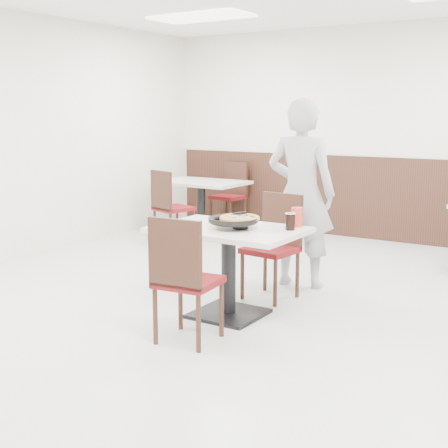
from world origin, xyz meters
The scene contains 20 objects.
floor centered at (0.00, 0.00, 0.00)m, with size 7.00×7.00×0.00m, color #ABABA7.
wall_back centered at (0.00, 3.50, 1.40)m, with size 6.00×0.04×2.80m, color silver.
wainscot_back centered at (0.00, 3.48, 0.55)m, with size 5.90×0.03×1.10m, color black.
fluo_panel_c centered at (-1.50, 1.80, 2.78)m, with size 1.20×0.60×0.02m, color white.
main_table centered at (0.18, -0.25, 0.38)m, with size 1.20×0.80×0.75m, color beige, non-canonical shape.
chair_near centered at (0.24, -0.90, 0.47)m, with size 0.42×0.42×0.95m, color black, non-canonical shape.
chair_far centered at (0.23, 0.37, 0.47)m, with size 0.42×0.42×0.95m, color black, non-canonical shape.
trivet centered at (0.28, -0.24, 0.77)m, with size 0.13×0.13×0.04m, color black.
pizza_pan centered at (0.23, -0.26, 0.79)m, with size 0.32×0.32×0.01m, color black.
pizza centered at (0.26, -0.21, 0.81)m, with size 0.30×0.30×0.02m, color #BE9143.
pizza_server centered at (0.23, -0.22, 0.84)m, with size 0.07×0.09×0.00m, color silver.
napkin centered at (-0.21, -0.40, 0.75)m, with size 0.16×0.16×0.00m, color white.
side_plate centered at (-0.19, -0.34, 0.76)m, with size 0.20×0.20×0.01m, color white.
fork centered at (-0.18, -0.39, 0.77)m, with size 0.02×0.17×0.00m, color silver.
cola_glass centered at (0.65, -0.07, 0.81)m, with size 0.08×0.08×0.13m, color black.
red_cup centered at (0.63, 0.09, 0.83)m, with size 0.10×0.10×0.16m, color red.
diner_person centered at (0.27, 0.91, 0.91)m, with size 0.66×0.43×1.82m, color #A2A1A6.
bg_table_left centered at (-2.00, 2.49, 0.38)m, with size 1.20×0.80×0.75m, color beige, non-canonical shape.
bg_chair_left_near centered at (-2.00, 1.87, 0.47)m, with size 0.42×0.42×0.95m, color black, non-canonical shape.
bg_chair_left_far centered at (-1.99, 3.16, 0.47)m, with size 0.42×0.42×0.95m, color black, non-canonical shape.
Camera 1 is at (2.85, -4.49, 1.68)m, focal length 50.00 mm.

